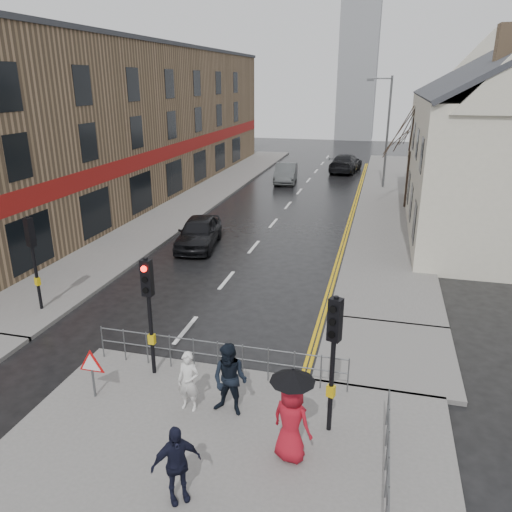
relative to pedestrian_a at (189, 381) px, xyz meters
The scene contains 24 objects.
ground 2.26m from the pedestrian_a, 148.73° to the left, with size 120.00×120.00×0.00m, color black.
near_pavement 2.86m from the pedestrian_a, 62.98° to the right, with size 10.00×9.00×0.14m, color #605E5B.
left_pavement 25.46m from the pedestrian_a, 108.94° to the left, with size 4.00×44.00×0.14m, color #605E5B.
right_pavement 26.51m from the pedestrian_a, 79.69° to the left, with size 4.00×40.00×0.14m, color #605E5B.
pavement_bridge_right 6.30m from the pedestrian_a, 40.64° to the left, with size 4.00×4.20×0.14m, color #605E5B.
building_left_terrace 27.17m from the pedestrian_a, 120.82° to the left, with size 8.00×42.00×10.00m, color #927454.
building_right_cream 21.99m from the pedestrian_a, 61.76° to the left, with size 9.00×16.40×10.10m.
church_tower 63.58m from the pedestrian_a, 90.24° to the left, with size 5.00×5.00×18.00m, color gray.
traffic_signal_near_left 2.53m from the pedestrian_a, 140.96° to the left, with size 0.28×0.27×3.40m.
traffic_signal_near_right 3.77m from the pedestrian_a, ahead, with size 0.34×0.33×3.40m.
traffic_signal_far_left 8.46m from the pedestrian_a, 150.71° to the left, with size 0.34×0.33×3.40m.
guard_railing_front 1.68m from the pedestrian_a, 83.51° to the left, with size 7.14×0.04×1.00m.
guard_railing_side 5.03m from the pedestrian_a, 19.53° to the right, with size 0.04×4.54×1.00m.
warning_sign 2.57m from the pedestrian_a, behind, with size 0.80×0.07×1.35m.
street_lamp 29.59m from the pedestrian_a, 82.05° to the left, with size 1.83×0.25×8.00m.
tree_near 24.14m from the pedestrian_a, 76.03° to the left, with size 2.40×2.40×6.58m.
tree_far 31.88m from the pedestrian_a, 78.64° to the left, with size 2.40×2.40×5.64m.
pedestrian_a is the anchor object (origin of this frame).
pedestrian_b 1.05m from the pedestrian_a, ahead, with size 0.90×0.70×1.86m, color black.
pedestrian_with_umbrella 2.96m from the pedestrian_a, 20.99° to the right, with size 1.06×0.96×2.19m.
pedestrian_d 2.84m from the pedestrian_a, 73.08° to the right, with size 0.98×0.41×1.67m, color black.
car_parked 13.22m from the pedestrian_a, 109.51° to the left, with size 1.78×4.42×1.51m, color black.
car_mid 29.88m from the pedestrian_a, 96.57° to the left, with size 1.61×4.61×1.52m, color #424546.
car_far 35.86m from the pedestrian_a, 88.66° to the left, with size 2.22×5.47×1.59m, color black.
Camera 1 is at (5.94, -10.77, 7.87)m, focal length 35.00 mm.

